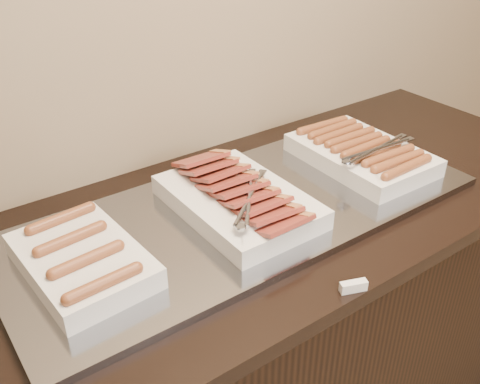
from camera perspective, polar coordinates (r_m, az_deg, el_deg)
name	(u,v)px	position (r m, az deg, el deg)	size (l,w,h in m)	color
counter	(246,340)	(1.63, 0.62, -15.54)	(2.06, 0.76, 0.90)	black
warming_tray	(245,211)	(1.34, 0.56, -2.00)	(1.20, 0.50, 0.02)	gray
dish_left	(82,259)	(1.16, -16.51, -6.91)	(0.23, 0.33, 0.07)	silver
dish_center	(239,199)	(1.30, -0.15, -0.77)	(0.26, 0.42, 0.09)	silver
dish_right	(362,153)	(1.56, 12.88, 4.11)	(0.27, 0.39, 0.08)	silver
label_holder	(353,286)	(1.13, 12.00, -9.81)	(0.06, 0.02, 0.02)	silver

